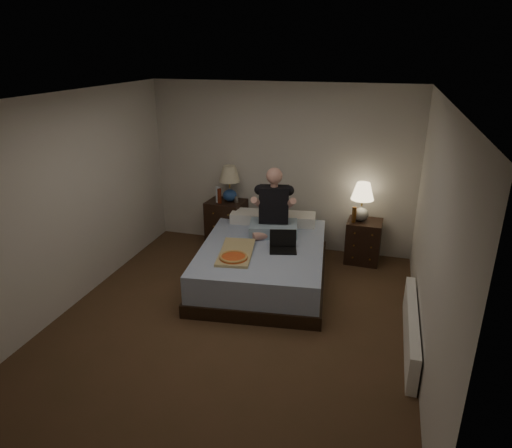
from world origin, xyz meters
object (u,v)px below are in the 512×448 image
(water_bottle, at_px, (218,194))
(pizza_box, at_px, (234,258))
(lamp_left, at_px, (230,184))
(beer_bottle_left, at_px, (219,196))
(lamp_right, at_px, (362,202))
(bed, at_px, (263,263))
(radiator, at_px, (411,329))
(person, at_px, (274,202))
(laptop, at_px, (283,242))
(soda_can, at_px, (236,199))
(nightstand_left, at_px, (227,222))
(nightstand_right, at_px, (363,241))
(beer_bottle_right, at_px, (354,215))

(water_bottle, relative_size, pizza_box, 0.33)
(lamp_left, bearing_deg, beer_bottle_left, -132.93)
(beer_bottle_left, bearing_deg, lamp_right, 2.15)
(lamp_left, bearing_deg, bed, -52.23)
(lamp_left, distance_m, pizza_box, 1.77)
(pizza_box, bearing_deg, radiator, -19.97)
(lamp_left, height_order, water_bottle, lamp_left)
(person, relative_size, laptop, 2.74)
(soda_can, bearing_deg, person, -39.97)
(bed, height_order, beer_bottle_left, beer_bottle_left)
(water_bottle, xyz_separation_m, radiator, (2.84, -1.91, -0.64))
(nightstand_left, xyz_separation_m, lamp_right, (2.05, -0.05, 0.55))
(water_bottle, xyz_separation_m, laptop, (1.27, -1.07, -0.20))
(bed, distance_m, person, 0.83)
(water_bottle, bearing_deg, bed, -44.37)
(water_bottle, bearing_deg, nightstand_right, 0.93)
(lamp_right, relative_size, beer_bottle_right, 2.43)
(laptop, distance_m, pizza_box, 0.68)
(bed, xyz_separation_m, water_bottle, (-0.97, 0.95, 0.58))
(nightstand_right, relative_size, radiator, 0.39)
(nightstand_left, xyz_separation_m, laptop, (1.17, -1.17, 0.29))
(water_bottle, relative_size, person, 0.27)
(nightstand_left, bearing_deg, lamp_left, 6.10)
(lamp_right, height_order, laptop, lamp_right)
(bed, xyz_separation_m, beer_bottle_right, (1.09, 0.90, 0.48))
(nightstand_right, bearing_deg, person, -151.78)
(nightstand_left, distance_m, water_bottle, 0.50)
(lamp_left, distance_m, laptop, 1.65)
(lamp_left, height_order, pizza_box, lamp_left)
(nightstand_right, bearing_deg, pizza_box, -131.21)
(water_bottle, xyz_separation_m, beer_bottle_left, (0.04, -0.03, -0.01))
(laptop, bearing_deg, lamp_right, 37.44)
(soda_can, xyz_separation_m, laptop, (1.00, -1.14, -0.12))
(laptop, height_order, radiator, laptop)
(lamp_left, relative_size, person, 0.60)
(beer_bottle_right, bearing_deg, radiator, -67.30)
(person, bearing_deg, lamp_left, 131.44)
(lamp_right, relative_size, radiator, 0.35)
(nightstand_right, height_order, person, person)
(person, xyz_separation_m, radiator, (1.82, -1.36, -0.79))
(lamp_left, xyz_separation_m, beer_bottle_right, (1.90, -0.15, -0.26))
(lamp_left, xyz_separation_m, laptop, (1.11, -1.17, -0.35))
(radiator, bearing_deg, beer_bottle_right, 112.70)
(laptop, bearing_deg, bed, 144.73)
(beer_bottle_left, height_order, pizza_box, beer_bottle_left)
(nightstand_right, distance_m, beer_bottle_right, 0.47)
(radiator, bearing_deg, person, 143.28)
(nightstand_left, relative_size, radiator, 0.45)
(nightstand_right, relative_size, beer_bottle_left, 2.72)
(laptop, relative_size, pizza_box, 0.45)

